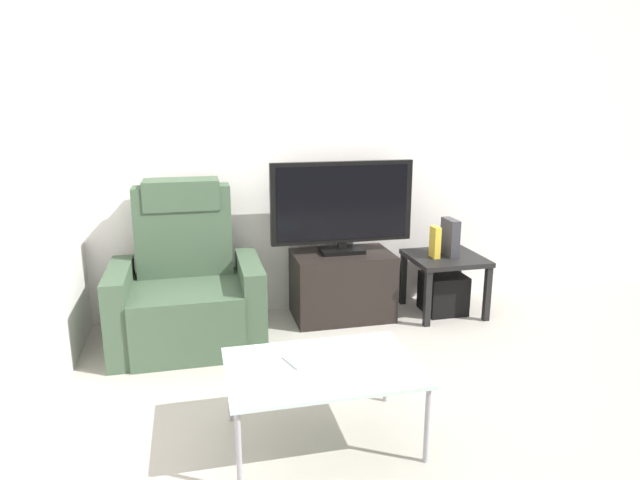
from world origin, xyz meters
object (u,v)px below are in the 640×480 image
(recliner_armchair, at_px, (187,289))
(coffee_table, at_px, (322,370))
(tv_stand, at_px, (342,285))
(subwoofer_box, at_px, (443,293))
(television, at_px, (342,205))
(game_console, at_px, (450,237))
(cell_phone, at_px, (296,362))
(book_upright, at_px, (435,242))
(side_table, at_px, (445,265))

(recliner_armchair, height_order, coffee_table, recliner_armchair)
(tv_stand, distance_m, subwoofer_box, 0.80)
(television, distance_m, coffee_table, 1.67)
(subwoofer_box, bearing_deg, game_console, 15.95)
(cell_phone, bearing_deg, subwoofer_box, 25.11)
(coffee_table, bearing_deg, tv_stand, 71.18)
(subwoofer_box, distance_m, book_upright, 0.43)
(coffee_table, bearing_deg, book_upright, 49.36)
(recliner_armchair, height_order, cell_phone, recliner_armchair)
(side_table, relative_size, subwoofer_box, 1.78)
(tv_stand, xyz_separation_m, cell_phone, (-0.62, -1.44, 0.15))
(side_table, distance_m, subwoofer_box, 0.23)
(book_upright, bearing_deg, game_console, 12.53)
(cell_phone, bearing_deg, side_table, 25.11)
(side_table, height_order, coffee_table, side_table)
(game_console, distance_m, cell_phone, 2.01)
(television, bearing_deg, recliner_armchair, -170.23)
(coffee_table, bearing_deg, side_table, 47.49)
(book_upright, xyz_separation_m, game_console, (0.14, 0.03, 0.02))
(recliner_armchair, relative_size, cell_phone, 7.20)
(side_table, xyz_separation_m, coffee_table, (-1.30, -1.42, -0.01))
(book_upright, relative_size, game_console, 0.84)
(tv_stand, xyz_separation_m, television, (0.00, 0.02, 0.61))
(book_upright, height_order, cell_phone, book_upright)
(tv_stand, distance_m, recliner_armchair, 1.15)
(television, xyz_separation_m, subwoofer_box, (0.79, -0.10, -0.71))
(game_console, bearing_deg, cell_phone, -136.51)
(television, distance_m, cell_phone, 1.66)
(subwoofer_box, distance_m, game_console, 0.44)
(television, xyz_separation_m, side_table, (0.79, -0.10, -0.48))
(tv_stand, distance_m, book_upright, 0.77)
(recliner_armchair, distance_m, subwoofer_box, 1.94)
(television, height_order, game_console, television)
(game_console, xyz_separation_m, cell_phone, (-1.45, -1.38, -0.19))
(television, relative_size, coffee_table, 1.17)
(book_upright, bearing_deg, coffee_table, -130.64)
(recliner_armchair, bearing_deg, television, 10.34)
(recliner_armchair, relative_size, side_table, 2.00)
(subwoofer_box, xyz_separation_m, book_upright, (-0.10, -0.02, 0.42))
(tv_stand, relative_size, game_console, 2.60)
(tv_stand, relative_size, side_table, 1.35)
(recliner_armchair, height_order, side_table, recliner_armchair)
(book_upright, distance_m, coffee_table, 1.86)
(tv_stand, xyz_separation_m, book_upright, (0.69, -0.10, 0.32))
(book_upright, bearing_deg, tv_stand, 171.91)
(book_upright, xyz_separation_m, cell_phone, (-1.32, -1.35, -0.17))
(subwoofer_box, height_order, coffee_table, coffee_table)
(television, height_order, subwoofer_box, television)
(subwoofer_box, relative_size, cell_phone, 2.02)
(subwoofer_box, bearing_deg, television, 172.99)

